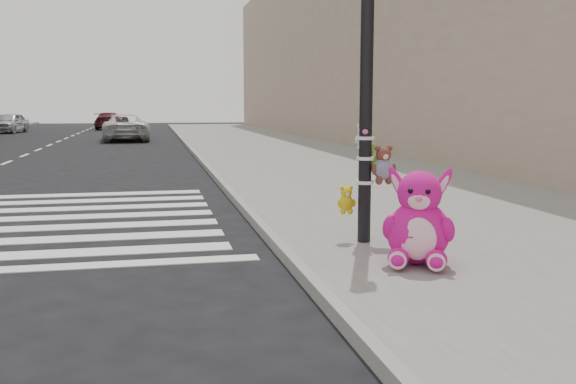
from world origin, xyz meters
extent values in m
plane|color=black|center=(0.00, 0.00, 0.00)|extent=(120.00, 120.00, 0.00)
cube|color=slate|center=(5.00, 10.00, 0.07)|extent=(7.00, 80.00, 0.14)
cube|color=gray|center=(1.55, 10.00, 0.07)|extent=(0.12, 80.00, 0.15)
cube|color=tan|center=(10.50, 20.00, 5.00)|extent=(5.00, 60.00, 10.00)
cylinder|color=black|center=(2.60, 1.80, 2.14)|extent=(0.16, 0.16, 4.00)
cylinder|color=white|center=(2.60, 1.80, 0.89)|extent=(0.22, 0.22, 0.04)
cylinder|color=white|center=(2.60, 1.80, 1.19)|extent=(0.22, 0.22, 0.04)
cylinder|color=white|center=(2.60, 1.80, 1.44)|extent=(0.22, 0.22, 0.04)
ellipsoid|color=#DC128D|center=(2.50, 0.41, 0.24)|extent=(0.36, 0.42, 0.20)
ellipsoid|color=#DC128D|center=(2.85, 0.25, 0.24)|extent=(0.36, 0.42, 0.20)
ellipsoid|color=#DC128D|center=(2.80, 0.60, 0.48)|extent=(0.87, 0.82, 0.69)
ellipsoid|color=#F9BFD1|center=(2.70, 0.38, 0.46)|extent=(0.40, 0.28, 0.45)
sphere|color=#DC128D|center=(2.80, 0.60, 0.92)|extent=(0.63, 0.63, 0.47)
ellipsoid|color=#DC128D|center=(2.62, 0.71, 0.98)|extent=(0.34, 0.22, 0.47)
ellipsoid|color=#DC128D|center=(3.01, 0.53, 0.98)|extent=(0.34, 0.22, 0.47)
imported|color=silver|center=(-1.27, 28.02, 0.67)|extent=(2.53, 4.95, 1.34)
imported|color=#4E1620|center=(-2.96, 43.67, 0.62)|extent=(2.07, 4.40, 1.24)
imported|color=silver|center=(-8.92, 38.75, 0.66)|extent=(2.16, 4.08, 1.32)
camera|label=1|loc=(0.02, -5.73, 1.85)|focal=40.00mm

